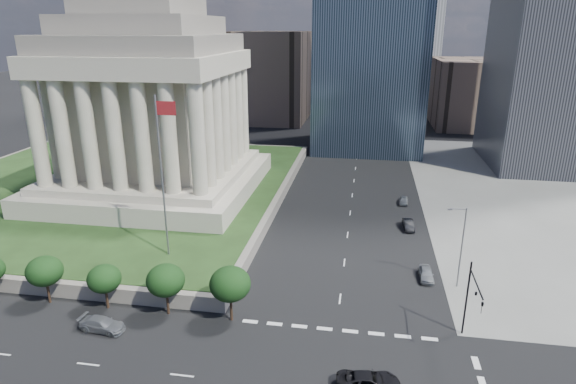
% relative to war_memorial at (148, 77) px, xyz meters
% --- Properties ---
extents(ground, '(500.00, 500.00, 0.00)m').
position_rel_war_memorial_xyz_m(ground, '(34.00, 52.00, -21.40)').
color(ground, black).
rests_on(ground, ground).
extents(plaza_terrace, '(66.00, 70.00, 1.80)m').
position_rel_war_memorial_xyz_m(plaza_terrace, '(-11.00, 2.00, -20.50)').
color(plaza_terrace, '#645D56').
rests_on(plaza_terrace, ground).
extents(plaza_lawn, '(64.00, 68.00, 0.10)m').
position_rel_war_memorial_xyz_m(plaza_lawn, '(-11.00, 2.00, -19.55)').
color(plaza_lawn, '#1E3314').
rests_on(plaza_lawn, plaza_terrace).
extents(war_memorial, '(34.00, 34.00, 39.00)m').
position_rel_war_memorial_xyz_m(war_memorial, '(0.00, 0.00, 0.00)').
color(war_memorial, '#A09B86').
rests_on(war_memorial, plaza_lawn).
extents(flagpole, '(2.52, 0.24, 20.00)m').
position_rel_war_memorial_xyz_m(flagpole, '(12.17, -24.00, -8.29)').
color(flagpole, slate).
rests_on(flagpole, plaza_lawn).
extents(tree_row, '(53.00, 4.00, 6.00)m').
position_rel_war_memorial_xyz_m(tree_row, '(-1.50, -34.00, -18.40)').
color(tree_row, black).
rests_on(tree_row, ground).
extents(midrise_glass, '(26.00, 26.00, 60.00)m').
position_rel_war_memorial_xyz_m(midrise_glass, '(36.00, 47.00, 8.60)').
color(midrise_glass, black).
rests_on(midrise_glass, ground).
extents(building_filler_ne, '(20.00, 30.00, 20.00)m').
position_rel_war_memorial_xyz_m(building_filler_ne, '(66.00, 82.00, -11.40)').
color(building_filler_ne, '#504137').
rests_on(building_filler_ne, ground).
extents(building_filler_nw, '(24.00, 30.00, 28.00)m').
position_rel_war_memorial_xyz_m(building_filler_nw, '(4.00, 82.00, -7.40)').
color(building_filler_nw, '#504137').
rests_on(building_filler_nw, ground).
extents(traffic_signal_ne, '(0.30, 5.74, 8.00)m').
position_rel_war_memorial_xyz_m(traffic_signal_ne, '(46.50, -34.30, -16.15)').
color(traffic_signal_ne, black).
rests_on(traffic_signal_ne, ground).
extents(street_lamp_north, '(2.13, 0.22, 10.00)m').
position_rel_war_memorial_xyz_m(street_lamp_north, '(47.33, -23.00, -15.74)').
color(street_lamp_north, slate).
rests_on(street_lamp_north, ground).
extents(pickup_truck, '(5.74, 3.27, 1.51)m').
position_rel_war_memorial_xyz_m(pickup_truck, '(37.26, -42.04, -20.65)').
color(pickup_truck, black).
rests_on(pickup_truck, ground).
extents(suv_grey, '(2.44, 4.97, 1.39)m').
position_rel_war_memorial_xyz_m(suv_grey, '(10.59, -37.93, -20.70)').
color(suv_grey, '#5C5F63').
rests_on(suv_grey, ground).
extents(parked_sedan_near, '(4.09, 1.68, 1.39)m').
position_rel_war_memorial_xyz_m(parked_sedan_near, '(44.06, -21.65, -20.71)').
color(parked_sedan_near, gray).
rests_on(parked_sedan_near, ground).
extents(parked_sedan_mid, '(4.20, 1.73, 1.35)m').
position_rel_war_memorial_xyz_m(parked_sedan_mid, '(43.00, -6.24, -20.72)').
color(parked_sedan_mid, black).
rests_on(parked_sedan_mid, ground).
extents(parked_sedan_far, '(1.86, 3.77, 1.24)m').
position_rel_war_memorial_xyz_m(parked_sedan_far, '(43.00, 4.89, -20.78)').
color(parked_sedan_far, slate).
rests_on(parked_sedan_far, ground).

